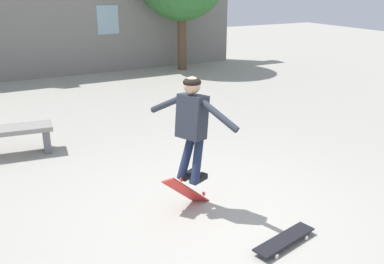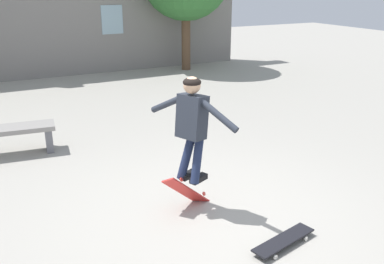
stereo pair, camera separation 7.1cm
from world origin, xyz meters
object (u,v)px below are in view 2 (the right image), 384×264
Objects in this scene: park_bench at (10,135)px; skateboard_flipping at (187,192)px; skater at (192,121)px; skateboard_resting at (284,240)px.

skateboard_flipping reaches higher than park_bench.
skateboard_resting is (0.55, -1.21, -1.16)m from skater.
skater is at bearing -51.55° from park_bench.
skateboard_flipping reaches higher than skateboard_resting.
skateboard_flipping is at bearing 87.42° from skater.
skater is 1.01m from skateboard_flipping.
park_bench is at bearing 98.07° from skater.
skater is 1.76m from skateboard_resting.
park_bench is 2.13× the size of skateboard_flipping.
park_bench is at bearing 107.03° from skateboard_resting.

